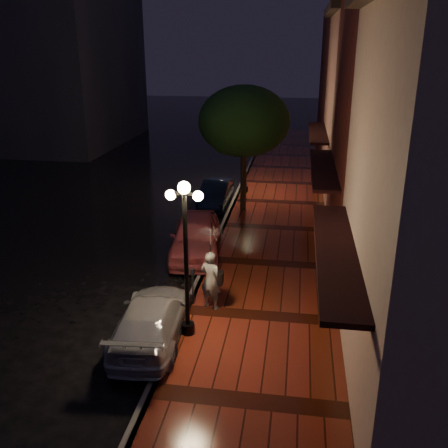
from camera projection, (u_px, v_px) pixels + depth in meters
The scene contains 14 objects.
ground at pixel (208, 263), 18.47m from camera, with size 120.00×120.00×0.00m, color black.
sidewalk at pixel (269, 265), 18.13m from camera, with size 4.50×60.00×0.15m, color #48190D.
curb at pixel (208, 261), 18.45m from camera, with size 0.25×60.00×0.15m, color #595451.
storefront_mid at pixel (413, 109), 17.46m from camera, with size 5.00×8.00×11.00m, color #511914.
storefront_far at pixel (379, 109), 25.24m from camera, with size 5.00×8.00×9.00m, color #8C5951.
storefront_extra at pixel (359, 84), 34.36m from camera, with size 5.00×12.00×10.00m, color #511914.
streetlamp_near at pixel (186, 251), 12.89m from camera, with size 0.96×0.36×4.31m.
streetlamp_far at pixel (245, 146), 25.90m from camera, with size 0.96×0.36×4.31m.
street_tree at pixel (244, 123), 22.50m from camera, with size 4.16×4.16×5.80m.
pink_car at pixel (196, 236), 18.94m from camera, with size 1.81×4.49×1.53m, color #C35054.
navy_car at pixel (216, 193), 24.80m from camera, with size 1.32×3.77×1.24m, color black.
silver_car at pixel (152, 319), 13.49m from camera, with size 1.74×4.29×1.24m, color #9F9FA6.
woman_with_umbrella at pixel (211, 256), 14.49m from camera, with size 1.06×1.08×2.55m.
parking_meter at pixel (193, 283), 15.03m from camera, with size 0.13×0.11×1.16m.
Camera 1 is at (3.11, -16.59, 7.66)m, focal length 40.00 mm.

